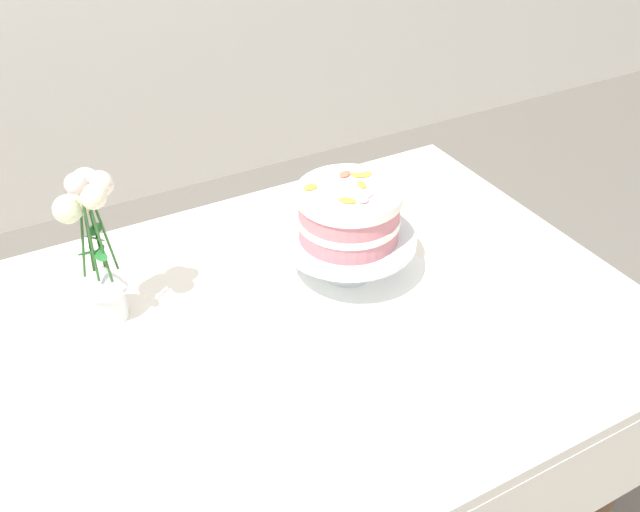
{
  "coord_description": "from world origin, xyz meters",
  "views": [
    {
      "loc": [
        -0.46,
        -0.94,
        1.67
      ],
      "look_at": [
        0.07,
        0.03,
        0.86
      ],
      "focal_mm": 38.69,
      "sensor_mm": 36.0,
      "label": 1
    }
  ],
  "objects_px": {
    "dining_table": "(304,360)",
    "cake_stand": "(348,243)",
    "flower_vase": "(96,246)",
    "layer_cake": "(349,213)"
  },
  "relations": [
    {
      "from": "dining_table",
      "to": "cake_stand",
      "type": "height_order",
      "value": "cake_stand"
    },
    {
      "from": "dining_table",
      "to": "cake_stand",
      "type": "relative_size",
      "value": 4.83
    },
    {
      "from": "cake_stand",
      "to": "flower_vase",
      "type": "distance_m",
      "value": 0.51
    },
    {
      "from": "dining_table",
      "to": "cake_stand",
      "type": "bearing_deg",
      "value": 33.3
    },
    {
      "from": "dining_table",
      "to": "flower_vase",
      "type": "xyz_separation_m",
      "value": [
        -0.33,
        0.21,
        0.27
      ]
    },
    {
      "from": "dining_table",
      "to": "flower_vase",
      "type": "distance_m",
      "value": 0.47
    },
    {
      "from": "layer_cake",
      "to": "flower_vase",
      "type": "relative_size",
      "value": 0.64
    },
    {
      "from": "dining_table",
      "to": "flower_vase",
      "type": "height_order",
      "value": "flower_vase"
    },
    {
      "from": "cake_stand",
      "to": "layer_cake",
      "type": "height_order",
      "value": "layer_cake"
    },
    {
      "from": "cake_stand",
      "to": "layer_cake",
      "type": "bearing_deg",
      "value": 25.0
    }
  ]
}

